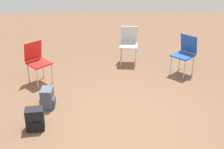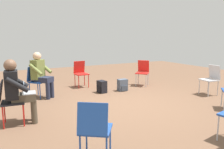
# 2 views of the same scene
# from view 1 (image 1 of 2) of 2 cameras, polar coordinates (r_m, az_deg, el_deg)

# --- Properties ---
(ground_plane) EXTENTS (14.52, 14.52, 0.00)m
(ground_plane) POSITION_cam_1_polar(r_m,az_deg,el_deg) (5.16, 1.56, -8.80)
(ground_plane) COLOR brown
(chair_northwest) EXTENTS (0.58, 0.59, 0.85)m
(chair_northwest) POSITION_cam_1_polar(r_m,az_deg,el_deg) (6.42, -13.57, 2.68)
(chair_northwest) COLOR red
(chair_northwest) RESTS_ON ground
(chair_northeast) EXTENTS (0.58, 0.58, 0.85)m
(chair_northeast) POSITION_cam_1_polar(r_m,az_deg,el_deg) (6.80, 13.21, 4.04)
(chair_northeast) COLOR #1E4799
(chair_northeast) RESTS_ON ground
(chair_north) EXTENTS (0.44, 0.47, 0.85)m
(chair_north) POSITION_cam_1_polar(r_m,az_deg,el_deg) (7.21, 3.09, 5.94)
(chair_north) COLOR #B7B7BC
(chair_north) RESTS_ON ground
(backpack_near_laptop_user) EXTENTS (0.25, 0.28, 0.36)m
(backpack_near_laptop_user) POSITION_cam_1_polar(r_m,az_deg,el_deg) (5.62, -11.71, -4.41)
(backpack_near_laptop_user) COLOR #475160
(backpack_near_laptop_user) RESTS_ON ground
(backpack_by_empty_chair) EXTENTS (0.31, 0.28, 0.36)m
(backpack_by_empty_chair) POSITION_cam_1_polar(r_m,az_deg,el_deg) (5.09, -13.89, -8.09)
(backpack_by_empty_chair) COLOR black
(backpack_by_empty_chair) RESTS_ON ground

